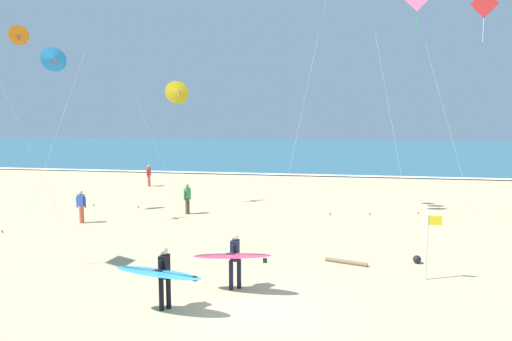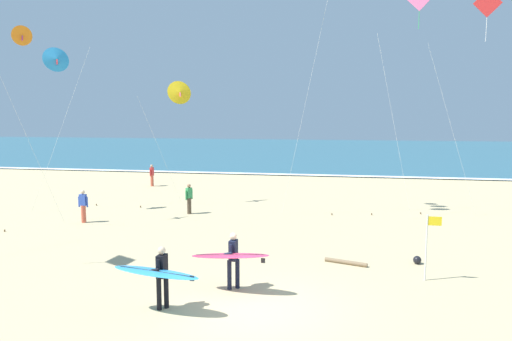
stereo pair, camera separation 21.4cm
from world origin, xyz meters
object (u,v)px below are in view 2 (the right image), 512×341
object	(u,v)px
kite_diamond_scarlet_distant	(486,11)
bystander_red_top	(152,175)
surfer_trailing	(159,273)
kite_diamond_rose_extra	(419,1)
bystander_blue_top	(83,206)
driftwood_log	(346,262)
surfer_lead	(232,256)
kite_delta_cobalt_low	(56,60)
kite_delta_golden_outer	(179,93)
lifeguard_flag	(428,241)
kite_delta_amber_mid	(22,37)
beach_ball	(417,260)
bystander_green_top	(189,198)

from	to	relation	value
kite_diamond_scarlet_distant	bystander_red_top	bearing A→B (deg)	162.37
surfer_trailing	kite_diamond_rose_extra	size ratio (longest dim) A/B	0.20
kite_diamond_scarlet_distant	bystander_blue_top	xyz separation A→B (m)	(-18.92, -5.05, -9.41)
driftwood_log	kite_diamond_scarlet_distant	bearing A→B (deg)	54.41
surfer_lead	kite_delta_cobalt_low	xyz separation A→B (m)	(-9.87, 6.73, 6.61)
kite_delta_golden_outer	surfer_trailing	bearing A→B (deg)	-72.25
surfer_lead	driftwood_log	world-z (taller)	surfer_lead
kite_diamond_rose_extra	kite_diamond_scarlet_distant	bearing A→B (deg)	22.08
kite_diamond_scarlet_distant	bystander_blue_top	world-z (taller)	kite_diamond_scarlet_distant
lifeguard_flag	kite_delta_cobalt_low	bearing A→B (deg)	163.13
surfer_lead	kite_diamond_rose_extra	distance (m)	15.81
driftwood_log	kite_delta_golden_outer	bearing A→B (deg)	135.14
bystander_red_top	driftwood_log	size ratio (longest dim) A/B	1.07
kite_delta_amber_mid	kite_delta_golden_outer	size ratio (longest dim) A/B	1.35
kite_diamond_scarlet_distant	kite_delta_golden_outer	world-z (taller)	kite_diamond_scarlet_distant
kite_diamond_rose_extra	beach_ball	size ratio (longest dim) A/B	41.25
kite_delta_amber_mid	kite_diamond_rose_extra	world-z (taller)	kite_diamond_rose_extra
beach_ball	driftwood_log	size ratio (longest dim) A/B	0.19
kite_diamond_scarlet_distant	bystander_green_top	size ratio (longest dim) A/B	7.07
surfer_trailing	bystander_red_top	bearing A→B (deg)	113.91
kite_delta_golden_outer	lifeguard_flag	distance (m)	16.62
surfer_trailing	bystander_green_top	bearing A→B (deg)	105.37
beach_ball	kite_delta_golden_outer	bearing A→B (deg)	143.21
kite_diamond_scarlet_distant	bystander_blue_top	bearing A→B (deg)	-165.06
bystander_blue_top	beach_ball	xyz separation A→B (m)	(14.84, -3.56, -0.67)
bystander_red_top	bystander_green_top	distance (m)	10.44
kite_diamond_rose_extra	kite_delta_cobalt_low	bearing A→B (deg)	-165.77
kite_diamond_rose_extra	bystander_red_top	world-z (taller)	kite_diamond_rose_extra
kite_delta_cobalt_low	beach_ball	distance (m)	17.60
kite_delta_amber_mid	bystander_red_top	size ratio (longest dim) A/B	6.07
bystander_blue_top	bystander_green_top	bearing A→B (deg)	33.42
bystander_red_top	driftwood_log	xyz separation A→B (m)	(13.89, -15.58, -0.74)
surfer_trailing	kite_delta_cobalt_low	xyz separation A→B (m)	(-8.36, 8.48, 6.61)
bystander_blue_top	lifeguard_flag	xyz separation A→B (m)	(14.89, -5.20, 0.45)
kite_delta_amber_mid	lifeguard_flag	xyz separation A→B (m)	(18.72, -6.60, -7.81)
kite_delta_cobalt_low	bystander_blue_top	size ratio (longest dim) A/B	5.20
bystander_red_top	lifeguard_flag	distance (m)	23.41
kite_delta_cobalt_low	kite_delta_amber_mid	bearing A→B (deg)	148.88
bystander_green_top	driftwood_log	size ratio (longest dim) A/B	1.07
beach_ball	bystander_blue_top	bearing A→B (deg)	166.51
bystander_red_top	bystander_green_top	bearing A→B (deg)	-56.07
surfer_trailing	beach_ball	bearing A→B (deg)	36.54
driftwood_log	bystander_blue_top	bearing A→B (deg)	161.91
kite_delta_golden_outer	beach_ball	size ratio (longest dim) A/B	25.44
kite_delta_golden_outer	bystander_blue_top	bearing A→B (deg)	-120.06
lifeguard_flag	surfer_trailing	bearing A→B (deg)	-152.89
surfer_lead	kite_delta_amber_mid	world-z (taller)	kite_delta_amber_mid
surfer_trailing	kite_delta_cobalt_low	world-z (taller)	kite_delta_cobalt_low
bystander_green_top	bystander_red_top	bearing A→B (deg)	123.93
kite_diamond_rose_extra	bystander_blue_top	bearing A→B (deg)	-166.66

